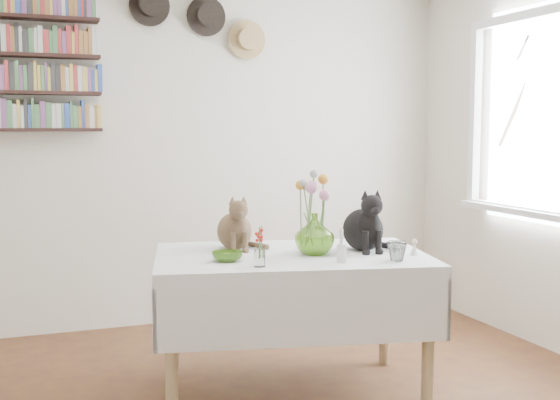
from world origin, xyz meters
name	(u,v)px	position (x,y,z in m)	size (l,w,h in m)	color
room	(307,166)	(0.00, 0.00, 1.25)	(4.08, 4.58, 2.58)	brown
window	(548,130)	(1.97, 0.80, 1.40)	(0.12, 1.52, 1.32)	white
dining_table	(291,288)	(0.19, 0.66, 0.57)	(1.57, 1.19, 0.75)	white
tabby_cat	(234,221)	(-0.05, 0.90, 0.91)	(0.20, 0.26, 0.30)	brown
black_cat	(363,219)	(0.59, 0.63, 0.92)	(0.23, 0.29, 0.34)	black
flower_vase	(314,234)	(0.29, 0.60, 0.86)	(0.21, 0.21, 0.22)	#90C54B
green_bowl	(227,256)	(-0.18, 0.58, 0.78)	(0.15, 0.15, 0.05)	#90C54B
drinking_glass	(397,251)	(0.61, 0.29, 0.80)	(0.10, 0.10, 0.10)	white
candlestick	(341,251)	(0.33, 0.34, 0.81)	(0.05, 0.05, 0.16)	white
berry_jar	(260,247)	(-0.08, 0.39, 0.85)	(0.05, 0.05, 0.21)	white
porcelain_figurine	(414,248)	(0.77, 0.39, 0.79)	(0.05, 0.05, 0.09)	white
flower_bouquet	(313,189)	(0.29, 0.61, 1.10)	(0.17, 0.12, 0.39)	#4C7233
bookshelf_unit	(20,61)	(-1.10, 2.16, 1.84)	(1.00, 0.16, 0.91)	black
wall_hats	(202,20)	(0.12, 2.19, 2.17)	(0.98, 0.09, 0.48)	black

